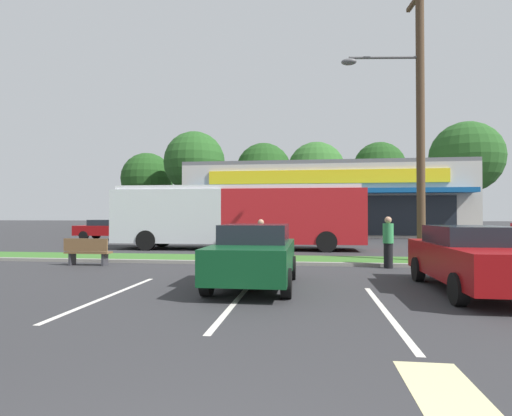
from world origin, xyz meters
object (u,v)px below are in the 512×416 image
at_px(car_0, 473,258).
at_px(car_1, 109,229).
at_px(utility_pole, 417,111).
at_px(city_bus, 238,215).
at_px(pedestrian_by_pole, 261,243).
at_px(bus_stop_bench, 87,251).
at_px(pedestrian_mid, 388,242).
at_px(car_3, 254,255).

height_order(car_0, car_1, car_0).
distance_m(utility_pole, car_0, 7.35).
relative_size(city_bus, pedestrian_by_pole, 7.89).
distance_m(city_bus, bus_stop_bench, 8.47).
distance_m(city_bus, car_1, 12.59).
relative_size(bus_stop_bench, pedestrian_mid, 0.93).
distance_m(city_bus, car_0, 13.11).
bearing_deg(utility_pole, car_1, 146.39).
relative_size(bus_stop_bench, car_1, 0.35).
bearing_deg(city_bus, bus_stop_bench, 60.16).
relative_size(city_bus, bus_stop_bench, 7.97).
distance_m(car_1, car_3, 21.74).
bearing_deg(pedestrian_by_pole, pedestrian_mid, 53.93).
distance_m(bus_stop_bench, pedestrian_mid, 10.31).
bearing_deg(bus_stop_bench, city_bus, -118.82).
bearing_deg(car_0, city_bus, -145.67).
bearing_deg(utility_pole, car_0, -91.84).
relative_size(car_3, pedestrian_mid, 2.41).
distance_m(city_bus, pedestrian_by_pole, 7.05).
height_order(pedestrian_by_pole, pedestrian_mid, pedestrian_mid).
bearing_deg(car_3, pedestrian_by_pole, -175.51).
bearing_deg(car_1, pedestrian_by_pole, -47.09).
bearing_deg(car_1, city_bus, -32.80).
xyz_separation_m(utility_pole, pedestrian_mid, (-1.30, -1.46, -4.72)).
distance_m(bus_stop_bench, pedestrian_by_pole, 6.07).
relative_size(utility_pole, pedestrian_mid, 6.11).
bearing_deg(bus_stop_bench, pedestrian_by_pole, -173.90).
bearing_deg(car_0, utility_pole, 178.16).
xyz_separation_m(bus_stop_bench, pedestrian_by_pole, (6.02, 0.64, 0.31)).
height_order(car_0, pedestrian_by_pole, pedestrian_by_pole).
bearing_deg(city_bus, pedestrian_by_pole, 105.54).
height_order(utility_pole, car_1, utility_pole).
xyz_separation_m(car_3, pedestrian_by_pole, (-0.32, 4.04, 0.02)).
height_order(utility_pole, car_0, utility_pole).
distance_m(car_3, pedestrian_mid, 5.65).
xyz_separation_m(car_3, pedestrian_mid, (3.95, 4.04, 0.07)).
height_order(utility_pole, pedestrian_by_pole, utility_pole).
bearing_deg(bus_stop_bench, pedestrian_mid, -176.43).
xyz_separation_m(utility_pole, car_0, (-0.18, -5.56, -4.80)).
bearing_deg(car_3, city_bus, -167.87).
relative_size(city_bus, car_1, 2.76).
relative_size(utility_pole, car_1, 2.27).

